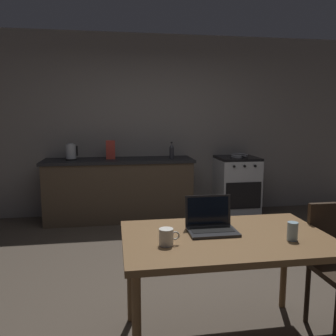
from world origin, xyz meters
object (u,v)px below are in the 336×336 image
(coffee_mug, at_px, (167,237))
(frying_pan, at_px, (239,155))
(laptop, at_px, (211,224))
(dining_table, at_px, (226,246))
(cereal_box, at_px, (111,150))
(drinking_glass, at_px, (292,231))
(stove_oven, at_px, (236,186))
(electric_kettle, at_px, (71,152))
(bottle, at_px, (172,151))

(coffee_mug, bearing_deg, frying_pan, 62.35)
(laptop, bearing_deg, coffee_mug, -156.44)
(dining_table, height_order, cereal_box, cereal_box)
(dining_table, distance_m, drinking_glass, 0.42)
(laptop, distance_m, coffee_mug, 0.39)
(dining_table, height_order, frying_pan, frying_pan)
(stove_oven, bearing_deg, drinking_glass, -104.22)
(coffee_mug, distance_m, drinking_glass, 0.79)
(stove_oven, relative_size, drinking_glass, 7.83)
(electric_kettle, bearing_deg, dining_table, -66.21)
(stove_oven, height_order, electric_kettle, electric_kettle)
(coffee_mug, distance_m, cereal_box, 3.12)
(electric_kettle, height_order, cereal_box, cereal_box)
(dining_table, xyz_separation_m, coffee_mug, (-0.41, -0.10, 0.12))
(dining_table, distance_m, bottle, 2.94)
(laptop, height_order, frying_pan, laptop)
(bottle, height_order, coffee_mug, bottle)
(frying_pan, xyz_separation_m, drinking_glass, (-0.81, -3.08, -0.11))
(stove_oven, xyz_separation_m, bottle, (-1.03, -0.05, 0.56))
(dining_table, height_order, laptop, laptop)
(electric_kettle, xyz_separation_m, drinking_glass, (1.69, -3.11, -0.20))
(laptop, xyz_separation_m, coffee_mug, (-0.33, -0.20, 0.00))
(dining_table, relative_size, frying_pan, 3.06)
(frying_pan, height_order, coffee_mug, frying_pan)
(stove_oven, distance_m, electric_kettle, 2.54)
(bottle, distance_m, drinking_glass, 3.08)
(dining_table, xyz_separation_m, cereal_box, (-0.75, 2.99, 0.35))
(stove_oven, relative_size, cereal_box, 3.33)
(stove_oven, height_order, frying_pan, frying_pan)
(dining_table, height_order, coffee_mug, coffee_mug)
(electric_kettle, xyz_separation_m, frying_pan, (2.50, -0.03, -0.09))
(drinking_glass, bearing_deg, dining_table, 159.49)
(bottle, relative_size, frying_pan, 0.56)
(bottle, relative_size, coffee_mug, 1.95)
(drinking_glass, bearing_deg, frying_pan, 75.29)
(drinking_glass, bearing_deg, laptop, 151.96)
(bottle, relative_size, drinking_glass, 2.13)
(laptop, height_order, drinking_glass, laptop)
(dining_table, xyz_separation_m, frying_pan, (1.19, 2.94, 0.24))
(dining_table, xyz_separation_m, laptop, (-0.07, 0.10, 0.12))
(bottle, relative_size, cereal_box, 0.90)
(electric_kettle, bearing_deg, drinking_glass, -61.52)
(stove_oven, bearing_deg, coffee_mug, -117.13)
(bottle, bearing_deg, frying_pan, 1.20)
(bottle, xyz_separation_m, coffee_mug, (-0.54, -3.02, -0.21))
(bottle, xyz_separation_m, cereal_box, (-0.89, 0.07, 0.02))
(coffee_mug, bearing_deg, electric_kettle, 106.37)
(frying_pan, distance_m, drinking_glass, 3.19)
(dining_table, xyz_separation_m, electric_kettle, (-1.31, 2.97, 0.33))
(coffee_mug, height_order, cereal_box, cereal_box)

